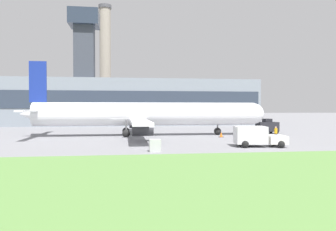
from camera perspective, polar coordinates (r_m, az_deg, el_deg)
name	(u,v)px	position (r m, az deg, el deg)	size (l,w,h in m)	color
ground_plane	(120,136)	(44.58, -8.43, -3.62)	(400.00, 400.00, 0.00)	gray
terminal_building	(118,99)	(74.28, -8.66, 2.80)	(61.45, 10.72, 25.19)	gray
smokestack_left	(105,63)	(102.03, -10.88, 9.04)	(3.87, 3.87, 34.84)	gray
airplane	(145,114)	(45.23, -4.07, 0.19)	(33.68, 27.81, 9.99)	white
pushback_tug	(267,127)	(51.30, 16.88, -1.91)	(3.19, 2.47, 2.22)	#232328
baggage_truck	(256,136)	(33.59, 15.09, -3.55)	(5.20, 3.36, 2.01)	white
ground_crew_person	(276,133)	(41.11, 18.26, -2.94)	(0.48, 0.48, 1.61)	#23283D
traffic_cone_near_nose	(238,138)	(39.38, 12.05, -3.88)	(0.51, 0.51, 0.60)	black
traffic_cone_wingtip	(221,135)	(43.57, 9.24, -3.32)	(0.61, 0.61, 0.68)	black
utility_cabinet	(155,146)	(28.77, -2.28, -5.25)	(0.99, 0.81, 1.08)	#B2B7B2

